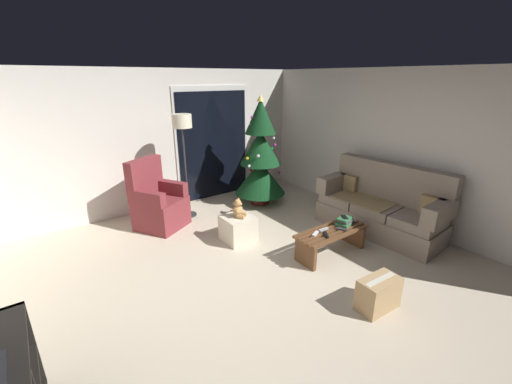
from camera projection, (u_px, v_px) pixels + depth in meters
ground_plane at (263, 278)px, 4.01m from camera, size 7.00×7.00×0.00m
wall_back at (162, 141)px, 5.92m from camera, size 5.72×0.12×2.50m
wall_right at (406, 150)px, 5.17m from camera, size 0.12×6.00×2.50m
patio_door_frame at (213, 143)px, 6.47m from camera, size 1.60×0.02×2.20m
patio_door_glass at (214, 146)px, 6.47m from camera, size 1.50×0.02×2.10m
couch at (381, 208)px, 5.13m from camera, size 0.91×1.99×1.08m
coffee_table at (331, 238)px, 4.48m from camera, size 1.10×0.40×0.37m
remote_black at (326, 235)px, 4.28m from camera, size 0.12×0.15×0.02m
remote_graphite at (341, 229)px, 4.44m from camera, size 0.12×0.16×0.02m
remote_white at (315, 234)px, 4.31m from camera, size 0.16×0.10×0.02m
remote_silver at (324, 229)px, 4.43m from camera, size 0.16×0.05×0.02m
book_stack at (345, 221)px, 4.60m from camera, size 0.29×0.23×0.10m
cell_phone at (344, 217)px, 4.59m from camera, size 0.13×0.16×0.01m
christmas_tree at (260, 158)px, 6.10m from camera, size 0.97×0.97×2.06m
armchair at (158, 203)px, 5.29m from camera, size 0.93×0.94×1.13m
floor_lamp at (183, 131)px, 5.33m from camera, size 0.32×0.32×1.78m
ottoman at (238, 228)px, 4.89m from camera, size 0.44×0.44×0.39m
teddy_bear_honey at (238, 209)px, 4.78m from camera, size 0.21×0.22×0.29m
teddy_bear_chestnut_by_tree at (236, 208)px, 5.82m from camera, size 0.22×0.21×0.29m
cardboard_box_taped_mid_floor at (378, 294)px, 3.44m from camera, size 0.47×0.28×0.36m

